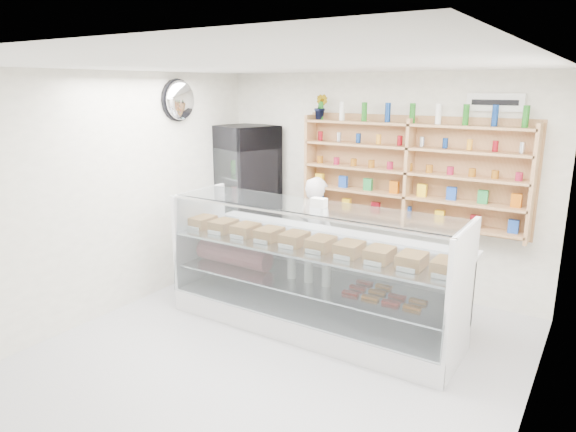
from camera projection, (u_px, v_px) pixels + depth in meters
The scene contains 8 objects.
room at pixel (267, 224), 4.70m from camera, with size 5.00×5.00×5.00m.
display_counter at pixel (312, 295), 5.68m from camera, with size 3.24×0.97×1.41m.
shop_worker at pixel (316, 236), 6.55m from camera, with size 0.56×0.37×1.54m, color silver.
drinks_cooler at pixel (247, 197), 7.49m from camera, with size 0.93×0.92×2.08m.
wall_shelving at pixel (409, 173), 6.30m from camera, with size 2.84×0.28×1.33m.
potted_plant at pixel (321, 107), 6.76m from camera, with size 0.18×0.15×0.33m, color #1E6626.
security_mirror at pixel (180, 100), 6.55m from camera, with size 0.15×0.50×0.50m, color silver.
wall_sign at pixel (495, 102), 5.73m from camera, with size 0.62×0.03×0.20m, color white.
Camera 1 is at (2.60, -3.72, 2.63)m, focal length 32.00 mm.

